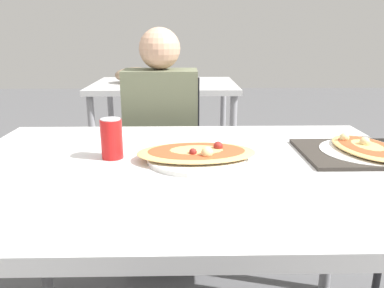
{
  "coord_description": "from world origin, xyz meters",
  "views": [
    {
      "loc": [
        -0.01,
        -1.04,
        1.15
      ],
      "look_at": [
        0.01,
        0.01,
        0.83
      ],
      "focal_mm": 35.0,
      "sensor_mm": 36.0,
      "label": 1
    }
  ],
  "objects_px": {
    "dining_table": "(187,186)",
    "pizza_main": "(197,154)",
    "chair_far_seated": "(164,160)",
    "person_seated": "(161,135)",
    "pizza_second": "(366,150)",
    "soda_can": "(112,139)"
  },
  "relations": [
    {
      "from": "person_seated",
      "to": "chair_far_seated",
      "type": "bearing_deg",
      "value": -90.0
    },
    {
      "from": "person_seated",
      "to": "soda_can",
      "type": "relative_size",
      "value": 9.39
    },
    {
      "from": "chair_far_seated",
      "to": "person_seated",
      "type": "height_order",
      "value": "person_seated"
    },
    {
      "from": "dining_table",
      "to": "pizza_main",
      "type": "relative_size",
      "value": 3.7
    },
    {
      "from": "pizza_main",
      "to": "soda_can",
      "type": "relative_size",
      "value": 2.98
    },
    {
      "from": "dining_table",
      "to": "soda_can",
      "type": "relative_size",
      "value": 11.04
    },
    {
      "from": "dining_table",
      "to": "pizza_main",
      "type": "height_order",
      "value": "pizza_main"
    },
    {
      "from": "pizza_main",
      "to": "soda_can",
      "type": "xyz_separation_m",
      "value": [
        -0.26,
        0.03,
        0.04
      ]
    },
    {
      "from": "dining_table",
      "to": "chair_far_seated",
      "type": "bearing_deg",
      "value": 98.33
    },
    {
      "from": "person_seated",
      "to": "pizza_second",
      "type": "bearing_deg",
      "value": 138.72
    },
    {
      "from": "dining_table",
      "to": "person_seated",
      "type": "height_order",
      "value": "person_seated"
    },
    {
      "from": "person_seated",
      "to": "pizza_second",
      "type": "xyz_separation_m",
      "value": [
        0.69,
        -0.61,
        0.11
      ]
    },
    {
      "from": "pizza_main",
      "to": "person_seated",
      "type": "bearing_deg",
      "value": 102.86
    },
    {
      "from": "soda_can",
      "to": "pizza_second",
      "type": "distance_m",
      "value": 0.81
    },
    {
      "from": "chair_far_seated",
      "to": "person_seated",
      "type": "distance_m",
      "value": 0.21
    },
    {
      "from": "dining_table",
      "to": "chair_far_seated",
      "type": "height_order",
      "value": "chair_far_seated"
    },
    {
      "from": "dining_table",
      "to": "person_seated",
      "type": "distance_m",
      "value": 0.7
    },
    {
      "from": "dining_table",
      "to": "chair_far_seated",
      "type": "xyz_separation_m",
      "value": [
        -0.12,
        0.81,
        -0.2
      ]
    },
    {
      "from": "dining_table",
      "to": "pizza_second",
      "type": "xyz_separation_m",
      "value": [
        0.57,
        0.08,
        0.08
      ]
    },
    {
      "from": "chair_far_seated",
      "to": "soda_can",
      "type": "bearing_deg",
      "value": 81.26
    },
    {
      "from": "chair_far_seated",
      "to": "pizza_second",
      "type": "relative_size",
      "value": 2.92
    },
    {
      "from": "soda_can",
      "to": "pizza_main",
      "type": "bearing_deg",
      "value": -5.93
    }
  ]
}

